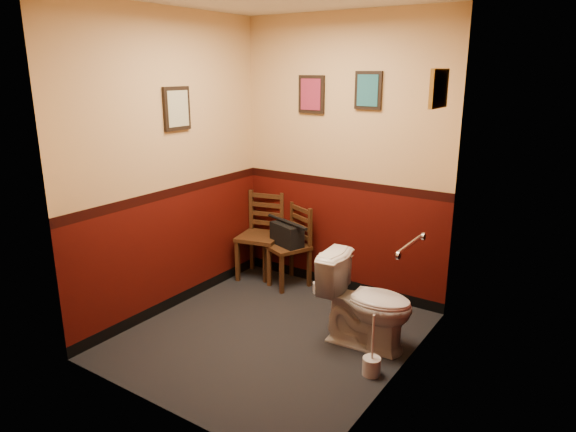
{
  "coord_description": "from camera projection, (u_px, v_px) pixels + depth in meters",
  "views": [
    {
      "loc": [
        2.3,
        -3.18,
        2.18
      ],
      "look_at": [
        0.0,
        0.25,
        1.0
      ],
      "focal_mm": 32.0,
      "sensor_mm": 36.0,
      "label": 1
    }
  ],
  "objects": [
    {
      "name": "framed_print_back_a",
      "position": [
        311.0,
        94.0,
        4.96
      ],
      "size": [
        0.28,
        0.04,
        0.36
      ],
      "color": "black",
      "rests_on": "wall_back"
    },
    {
      "name": "chair_right",
      "position": [
        290.0,
        246.0,
        5.32
      ],
      "size": [
        0.52,
        0.52,
        0.84
      ],
      "rotation": [
        0.0,
        0.0,
        -0.42
      ],
      "color": "#4D2C17",
      "rests_on": "floor"
    },
    {
      "name": "framed_print_back_b",
      "position": [
        368.0,
        90.0,
        4.63
      ],
      "size": [
        0.26,
        0.04,
        0.34
      ],
      "color": "black",
      "rests_on": "wall_back"
    },
    {
      "name": "wall_left",
      "position": [
        171.0,
        166.0,
        4.59
      ],
      "size": [
        0.0,
        2.4,
        2.7
      ],
      "primitive_type": "cube",
      "rotation": [
        1.57,
        0.0,
        1.57
      ],
      "color": "#400A06",
      "rests_on": "ground"
    },
    {
      "name": "framed_print_left",
      "position": [
        177.0,
        109.0,
        4.52
      ],
      "size": [
        0.04,
        0.3,
        0.38
      ],
      "color": "black",
      "rests_on": "wall_left"
    },
    {
      "name": "chair_left",
      "position": [
        262.0,
        236.0,
        5.52
      ],
      "size": [
        0.51,
        0.51,
        0.92
      ],
      "rotation": [
        0.0,
        0.0,
        0.23
      ],
      "color": "#4D2C17",
      "rests_on": "floor"
    },
    {
      "name": "framed_print_right",
      "position": [
        439.0,
        88.0,
        3.71
      ],
      "size": [
        0.04,
        0.34,
        0.28
      ],
      "color": "olive",
      "rests_on": "wall_right"
    },
    {
      "name": "wall_front",
      "position": [
        152.0,
        215.0,
        3.04
      ],
      "size": [
        2.2,
        0.0,
        2.7
      ],
      "primitive_type": "cube",
      "rotation": [
        -1.57,
        0.0,
        0.0
      ],
      "color": "#400A06",
      "rests_on": "ground"
    },
    {
      "name": "floor",
      "position": [
        272.0,
        335.0,
        4.37
      ],
      "size": [
        2.2,
        2.4,
        0.0
      ],
      "primitive_type": "cube",
      "color": "black",
      "rests_on": "ground"
    },
    {
      "name": "wall_back",
      "position": [
        343.0,
        159.0,
        4.96
      ],
      "size": [
        2.2,
        0.0,
        2.7
      ],
      "primitive_type": "cube",
      "rotation": [
        1.57,
        0.0,
        0.0
      ],
      "color": "#400A06",
      "rests_on": "ground"
    },
    {
      "name": "tp_stack",
      "position": [
        324.0,
        277.0,
        5.12
      ],
      "size": [
        0.25,
        0.15,
        0.43
      ],
      "color": "silver",
      "rests_on": "floor"
    },
    {
      "name": "toilet",
      "position": [
        366.0,
        302.0,
        4.13
      ],
      "size": [
        0.79,
        0.49,
        0.75
      ],
      "primitive_type": "imported",
      "rotation": [
        0.0,
        0.0,
        1.65
      ],
      "color": "white",
      "rests_on": "floor"
    },
    {
      "name": "toilet_brush",
      "position": [
        372.0,
        365.0,
        3.79
      ],
      "size": [
        0.14,
        0.14,
        0.49
      ],
      "color": "silver",
      "rests_on": "floor"
    },
    {
      "name": "handbag",
      "position": [
        287.0,
        234.0,
        5.27
      ],
      "size": [
        0.4,
        0.29,
        0.26
      ],
      "rotation": [
        0.0,
        0.0,
        -0.34
      ],
      "color": "black",
      "rests_on": "chair_right"
    },
    {
      "name": "wall_right",
      "position": [
        404.0,
        199.0,
        3.41
      ],
      "size": [
        0.0,
        2.4,
        2.7
      ],
      "primitive_type": "cube",
      "rotation": [
        1.57,
        0.0,
        -1.57
      ],
      "color": "#400A06",
      "rests_on": "ground"
    },
    {
      "name": "grab_bar",
      "position": [
        410.0,
        245.0,
        3.74
      ],
      "size": [
        0.05,
        0.56,
        0.06
      ],
      "color": "silver",
      "rests_on": "wall_right"
    }
  ]
}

